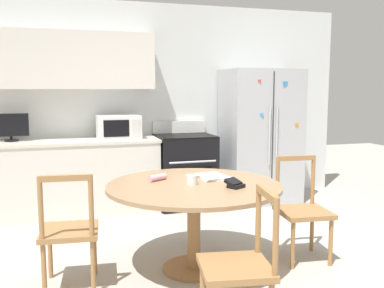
# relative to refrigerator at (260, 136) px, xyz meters

# --- Properties ---
(ground_plane) EXTENTS (14.00, 14.00, 0.00)m
(ground_plane) POSITION_rel_refrigerator_xyz_m (-1.32, -2.23, -0.88)
(ground_plane) COLOR #B2ADA3
(back_wall) EXTENTS (5.20, 0.44, 2.60)m
(back_wall) POSITION_rel_refrigerator_xyz_m (-1.62, 0.36, 0.57)
(back_wall) COLOR silver
(back_wall) RESTS_ON ground_plane
(kitchen_counter) EXTENTS (2.13, 0.64, 0.90)m
(kitchen_counter) POSITION_rel_refrigerator_xyz_m (-2.47, 0.06, -0.43)
(kitchen_counter) COLOR silver
(kitchen_counter) RESTS_ON ground_plane
(refrigerator) EXTENTS (0.96, 0.73, 1.76)m
(refrigerator) POSITION_rel_refrigerator_xyz_m (0.00, 0.00, 0.00)
(refrigerator) COLOR #B2B5BA
(refrigerator) RESTS_ON ground_plane
(oven_range) EXTENTS (0.71, 0.68, 1.08)m
(oven_range) POSITION_rel_refrigerator_xyz_m (-1.04, 0.04, -0.41)
(oven_range) COLOR black
(oven_range) RESTS_ON ground_plane
(microwave) EXTENTS (0.52, 0.40, 0.28)m
(microwave) POSITION_rel_refrigerator_xyz_m (-1.87, 0.07, 0.16)
(microwave) COLOR white
(microwave) RESTS_ON kitchen_counter
(countertop_tv) EXTENTS (0.39, 0.16, 0.32)m
(countertop_tv) POSITION_rel_refrigerator_xyz_m (-3.10, 0.13, 0.20)
(countertop_tv) COLOR black
(countertop_tv) RESTS_ON kitchen_counter
(dining_table) EXTENTS (1.43, 1.43, 0.73)m
(dining_table) POSITION_rel_refrigerator_xyz_m (-1.51, -1.90, -0.26)
(dining_table) COLOR #997551
(dining_table) RESTS_ON ground_plane
(dining_chair_right) EXTENTS (0.46, 0.46, 0.90)m
(dining_chair_right) POSITION_rel_refrigerator_xyz_m (-0.52, -1.94, -0.44)
(dining_chair_right) COLOR #9E7042
(dining_chair_right) RESTS_ON ground_plane
(dining_chair_near) EXTENTS (0.48, 0.48, 0.90)m
(dining_chair_near) POSITION_rel_refrigerator_xyz_m (-1.52, -2.89, -0.44)
(dining_chair_near) COLOR #9E7042
(dining_chair_near) RESTS_ON ground_plane
(dining_chair_left) EXTENTS (0.46, 0.46, 0.90)m
(dining_chair_left) POSITION_rel_refrigerator_xyz_m (-2.50, -1.94, -0.44)
(dining_chair_left) COLOR #9E7042
(dining_chair_left) RESTS_ON ground_plane
(candle_glass) EXTENTS (0.09, 0.09, 0.08)m
(candle_glass) POSITION_rel_refrigerator_xyz_m (-1.53, -1.91, -0.11)
(candle_glass) COLOR silver
(candle_glass) RESTS_ON dining_table
(folded_napkin) EXTENTS (0.18, 0.13, 0.05)m
(folded_napkin) POSITION_rel_refrigerator_xyz_m (-1.76, -1.68, -0.12)
(folded_napkin) COLOR pink
(folded_napkin) RESTS_ON dining_table
(wallet) EXTENTS (0.17, 0.17, 0.07)m
(wallet) POSITION_rel_refrigerator_xyz_m (-1.24, -2.11, -0.12)
(wallet) COLOR black
(wallet) RESTS_ON dining_table
(mail_stack) EXTENTS (0.26, 0.33, 0.02)m
(mail_stack) POSITION_rel_refrigerator_xyz_m (-1.28, -1.72, -0.14)
(mail_stack) COLOR white
(mail_stack) RESTS_ON dining_table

